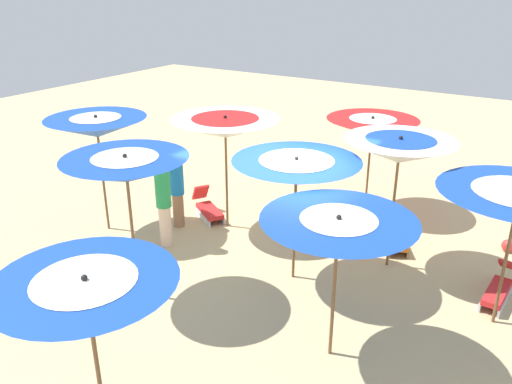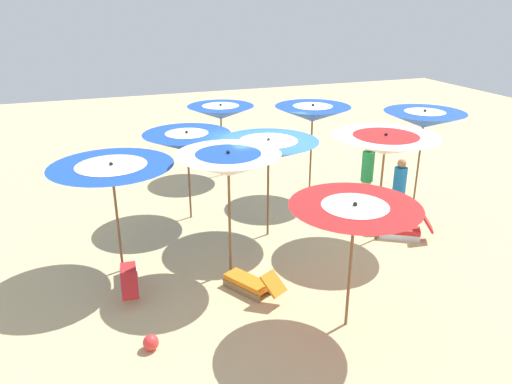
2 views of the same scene
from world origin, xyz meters
name	(u,v)px [view 1 (image 1 of 2)]	position (x,y,z in m)	size (l,w,h in m)	color
ground	(278,278)	(0.00, 0.00, -0.02)	(36.23, 36.23, 0.04)	#D1B57F
beach_umbrella_0	(97,127)	(-4.08, -0.24, 2.24)	(2.00, 2.00, 2.50)	brown
beach_umbrella_1	(126,169)	(-1.75, -1.73, 2.26)	(1.96, 1.96, 2.51)	brown
beach_umbrella_2	(87,296)	(0.04, -4.09, 1.94)	(1.94, 1.94, 2.19)	brown
beach_umbrella_3	(225,127)	(-1.99, 1.23, 2.20)	(2.21, 2.21, 2.46)	brown
beach_umbrella_4	(296,172)	(0.20, 0.17, 2.01)	(2.16, 2.16, 2.28)	brown
beach_umbrella_5	(338,234)	(1.64, -1.36, 1.92)	(2.05, 2.05, 2.19)	brown
beach_umbrella_6	(372,127)	(0.18, 3.72, 1.96)	(2.02, 2.02, 2.20)	brown
beach_umbrella_7	(399,151)	(1.49, 1.49, 2.25)	(1.93, 1.93, 2.51)	brown
lounger_0	(394,236)	(1.34, 2.29, 0.20)	(0.93, 1.27, 0.55)	olive
lounger_1	(499,289)	(3.43, 1.39, 0.20)	(0.40, 1.38, 0.55)	silver
lounger_2	(208,209)	(-2.62, 1.37, 0.21)	(1.17, 0.92, 0.63)	silver
beachgoer_0	(164,201)	(-2.52, -0.15, 0.97)	(0.30, 0.30, 1.84)	beige
beachgoer_1	(177,190)	(-2.88, 0.67, 0.84)	(0.30, 0.30, 1.62)	#A3704C
beach_ball	(508,246)	(3.32, 3.26, 0.12)	(0.25, 0.25, 0.25)	red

